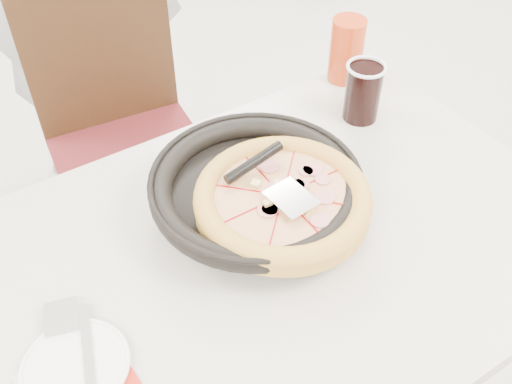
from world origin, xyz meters
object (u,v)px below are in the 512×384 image
main_table (266,352)px  pizza_pan (256,195)px  side_plate (76,367)px  chair_far (132,153)px  cola_glass (363,94)px  red_cup (347,50)px  pizza (282,204)px

main_table → pizza_pan: 0.43m
side_plate → chair_far: bearing=62.8°
cola_glass → red_cup: (0.07, 0.15, 0.02)m
chair_far → cola_glass: (0.40, -0.48, 0.34)m
chair_far → side_plate: 0.89m
main_table → cola_glass: size_ratio=9.23×
chair_far → red_cup: (0.47, -0.34, 0.35)m
main_table → side_plate: 0.55m
main_table → pizza_pan: size_ratio=3.32×
main_table → chair_far: (-0.01, 0.70, 0.10)m
chair_far → pizza_pan: (0.04, -0.61, 0.32)m
pizza_pan → cola_glass: size_ratio=2.78×
pizza → red_cup: bearing=38.6°
pizza_pan → side_plate: 0.45m
red_cup → chair_far: bearing=144.4°
chair_far → side_plate: (-0.39, -0.75, 0.28)m
chair_far → red_cup: size_ratio=5.94×
red_cup → side_plate: bearing=-154.4°
pizza_pan → red_cup: size_ratio=2.26×
side_plate → cola_glass: size_ratio=1.28×
chair_far → pizza: bearing=100.9°
pizza → side_plate: 0.45m
main_table → cola_glass: (0.40, 0.21, 0.44)m
red_cup → pizza_pan: bearing=-148.1°
pizza → red_cup: (0.42, 0.33, 0.02)m
pizza_pan → pizza: pizza is taller
chair_far → red_cup: 0.68m
main_table → chair_far: size_ratio=1.26×
pizza → red_cup: size_ratio=2.05×
pizza → side_plate: bearing=-169.8°
pizza → cola_glass: cola_glass is taller
side_plate → red_cup: red_cup is taller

